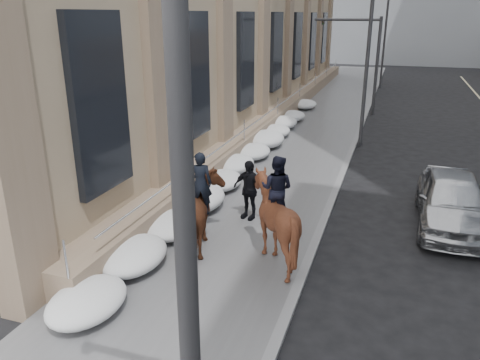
% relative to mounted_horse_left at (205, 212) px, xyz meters
% --- Properties ---
extents(ground, '(140.00, 140.00, 0.00)m').
position_rel_mounted_horse_left_xyz_m(ground, '(0.15, -1.51, -1.18)').
color(ground, black).
rests_on(ground, ground).
extents(sidewalk, '(5.00, 80.00, 0.12)m').
position_rel_mounted_horse_left_xyz_m(sidewalk, '(0.15, 8.49, -1.12)').
color(sidewalk, '#525255').
rests_on(sidewalk, ground).
extents(curb, '(0.24, 80.00, 0.12)m').
position_rel_mounted_horse_left_xyz_m(curb, '(2.77, 8.49, -1.12)').
color(curb, slate).
rests_on(curb, ground).
extents(streetlight_near, '(1.71, 0.24, 8.00)m').
position_rel_mounted_horse_left_xyz_m(streetlight_near, '(2.89, -7.51, 3.40)').
color(streetlight_near, '#2D2D30').
rests_on(streetlight_near, ground).
extents(streetlight_mid, '(1.71, 0.24, 8.00)m').
position_rel_mounted_horse_left_xyz_m(streetlight_mid, '(2.89, 12.49, 3.40)').
color(streetlight_mid, '#2D2D30').
rests_on(streetlight_mid, ground).
extents(streetlight_far, '(1.71, 0.24, 8.00)m').
position_rel_mounted_horse_left_xyz_m(streetlight_far, '(2.89, 32.49, 3.40)').
color(streetlight_far, '#2D2D30').
rests_on(streetlight_far, ground).
extents(traffic_signal, '(4.10, 0.22, 6.00)m').
position_rel_mounted_horse_left_xyz_m(traffic_signal, '(2.22, 20.49, 2.82)').
color(traffic_signal, '#2D2D30').
rests_on(traffic_signal, ground).
extents(snow_bank, '(1.70, 18.10, 0.76)m').
position_rel_mounted_horse_left_xyz_m(snow_bank, '(-1.28, 6.60, -0.71)').
color(snow_bank, white).
rests_on(snow_bank, sidewalk).
extents(mounted_horse_left, '(1.78, 2.59, 2.66)m').
position_rel_mounted_horse_left_xyz_m(mounted_horse_left, '(0.00, 0.00, 0.00)').
color(mounted_horse_left, '#4C2716').
rests_on(mounted_horse_left, sidewalk).
extents(mounted_horse_right, '(1.96, 2.16, 2.77)m').
position_rel_mounted_horse_left_xyz_m(mounted_horse_right, '(1.90, 0.00, 0.14)').
color(mounted_horse_right, '#432113').
rests_on(mounted_horse_right, sidewalk).
extents(pedestrian, '(1.18, 0.74, 1.88)m').
position_rel_mounted_horse_left_xyz_m(pedestrian, '(0.50, 2.31, -0.13)').
color(pedestrian, black).
rests_on(pedestrian, sidewalk).
extents(car_silver, '(1.97, 4.86, 1.65)m').
position_rel_mounted_horse_left_xyz_m(car_silver, '(6.43, 3.96, -0.36)').
color(car_silver, '#9FA1A6').
rests_on(car_silver, ground).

